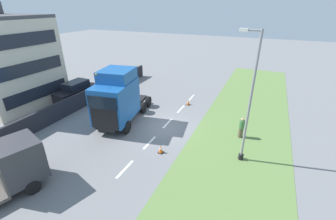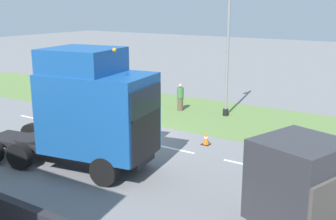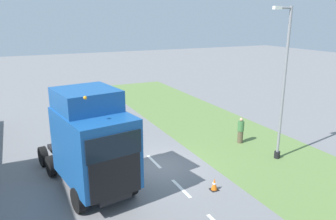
{
  "view_description": "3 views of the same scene",
  "coord_description": "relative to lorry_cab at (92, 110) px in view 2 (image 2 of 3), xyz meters",
  "views": [
    {
      "loc": [
        -6.89,
        14.61,
        9.2
      ],
      "look_at": [
        -0.99,
        1.39,
        2.36
      ],
      "focal_mm": 24.0,
      "sensor_mm": 36.0,
      "label": 1
    },
    {
      "loc": [
        14.78,
        11.77,
        6.2
      ],
      "look_at": [
        -0.56,
        1.69,
        1.55
      ],
      "focal_mm": 45.0,
      "sensor_mm": 36.0,
      "label": 2
    },
    {
      "loc": [
        6.28,
        14.41,
        7.52
      ],
      "look_at": [
        -1.44,
        -1.97,
        2.42
      ],
      "focal_mm": 35.0,
      "sensor_mm": 36.0,
      "label": 3
    }
  ],
  "objects": [
    {
      "name": "pedestrian",
      "position": [
        -9.58,
        -2.0,
        -1.54
      ],
      "size": [
        0.39,
        0.39,
        1.63
      ],
      "color": "brown",
      "rests_on": "ground"
    },
    {
      "name": "traffic_cone_lead",
      "position": [
        -4.92,
        2.24,
        -2.05
      ],
      "size": [
        0.36,
        0.36,
        0.58
      ],
      "color": "black",
      "rests_on": "ground"
    },
    {
      "name": "lamp_post",
      "position": [
        -9.93,
        0.77,
        1.44
      ],
      "size": [
        1.28,
        0.32,
        8.1
      ],
      "color": "black",
      "rests_on": "ground"
    },
    {
      "name": "flatbed_truck",
      "position": [
        0.81,
        8.41,
        -0.87
      ],
      "size": [
        3.82,
        6.11,
        2.79
      ],
      "rotation": [
        0.0,
        0.0,
        2.83
      ],
      "color": "#333338",
      "rests_on": "ground"
    },
    {
      "name": "grass_verge",
      "position": [
        -9.63,
        -1.02,
        -2.33
      ],
      "size": [
        7.0,
        44.0,
        0.01
      ],
      "color": "#607F42",
      "rests_on": "ground"
    },
    {
      "name": "traffic_cone_trailing",
      "position": [
        -3.93,
        -6.14,
        -2.05
      ],
      "size": [
        0.36,
        0.36,
        0.58
      ],
      "color": "black",
      "rests_on": "ground"
    },
    {
      "name": "lane_markings",
      "position": [
        -3.63,
        -1.72,
        -2.33
      ],
      "size": [
        0.16,
        14.6,
        0.0
      ],
      "color": "white",
      "rests_on": "ground"
    },
    {
      "name": "ground_plane",
      "position": [
        -3.63,
        -1.02,
        -2.33
      ],
      "size": [
        120.0,
        120.0,
        0.0
      ],
      "primitive_type": "plane",
      "color": "slate",
      "rests_on": "ground"
    },
    {
      "name": "lorry_cab",
      "position": [
        0.0,
        0.0,
        0.0
      ],
      "size": [
        3.68,
        7.46,
        4.78
      ],
      "rotation": [
        0.0,
        0.0,
        0.17
      ],
      "color": "black",
      "rests_on": "ground"
    }
  ]
}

